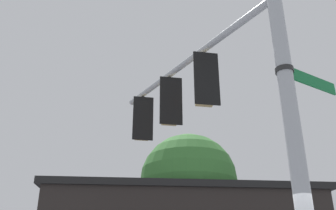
{
  "coord_description": "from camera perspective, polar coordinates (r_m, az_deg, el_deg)",
  "views": [
    {
      "loc": [
        -2.82,
        -4.87,
        1.57
      ],
      "look_at": [
        -1.33,
        3.23,
        5.16
      ],
      "focal_mm": 39.74,
      "sensor_mm": 36.0,
      "label": 1
    }
  ],
  "objects": [
    {
      "name": "signal_pole",
      "position": [
        5.91,
        18.7,
        -4.36
      ],
      "size": [
        0.26,
        0.26,
        6.77
      ],
      "primitive_type": "cylinder",
      "color": "#ADB2B7",
      "rests_on": "ground"
    },
    {
      "name": "mast_arm",
      "position": [
        8.79,
        2.71,
        6.47
      ],
      "size": [
        2.21,
        5.11,
        0.15
      ],
      "primitive_type": "cylinder",
      "rotation": [
        0.0,
        1.57,
        1.96
      ],
      "color": "#ADB2B7"
    },
    {
      "name": "traffic_light_nearest_pole",
      "position": [
        7.97,
        5.56,
        3.59
      ],
      "size": [
        0.54,
        0.49,
        1.31
      ],
      "color": "black"
    },
    {
      "name": "traffic_light_mid_inner",
      "position": [
        8.96,
        0.24,
        0.28
      ],
      "size": [
        0.54,
        0.49,
        1.31
      ],
      "color": "black"
    },
    {
      "name": "traffic_light_mid_outer",
      "position": [
        10.04,
        -3.98,
        -2.35
      ],
      "size": [
        0.54,
        0.49,
        1.31
      ],
      "color": "black"
    },
    {
      "name": "street_name_sign",
      "position": [
        6.62,
        19.63,
        4.12
      ],
      "size": [
        1.37,
        0.67,
        0.22
      ],
      "color": "#147238"
    },
    {
      "name": "tree_by_storefront",
      "position": [
        18.33,
        3.19,
        -11.8
      ],
      "size": [
        4.7,
        4.7,
        7.66
      ],
      "color": "#4C3823",
      "rests_on": "ground"
    }
  ]
}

